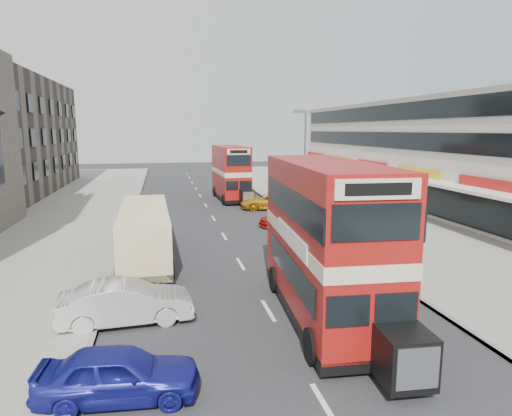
{
  "coord_description": "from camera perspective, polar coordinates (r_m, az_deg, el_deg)",
  "views": [
    {
      "loc": [
        -3.71,
        -13.29,
        6.7
      ],
      "look_at": [
        0.44,
        6.31,
        3.16
      ],
      "focal_mm": 31.15,
      "sensor_mm": 36.0,
      "label": 1
    }
  ],
  "objects": [
    {
      "name": "commercial_row",
      "position": [
        42.53,
        22.01,
        6.6
      ],
      "size": [
        9.9,
        46.2,
        9.3
      ],
      "color": "beige",
      "rests_on": "ground"
    },
    {
      "name": "car_left_front",
      "position": [
        16.47,
        -16.32,
        -11.57
      ],
      "size": [
        4.66,
        1.87,
        1.51
      ],
      "primitive_type": "imported",
      "rotation": [
        0.0,
        0.0,
        1.63
      ],
      "color": "silver",
      "rests_on": "ground"
    },
    {
      "name": "ground",
      "position": [
        15.34,
        3.4,
        -15.89
      ],
      "size": [
        160.0,
        160.0,
        0.0
      ],
      "primitive_type": "plane",
      "color": "#28282B",
      "rests_on": "ground"
    },
    {
      "name": "car_left_near",
      "position": [
        12.33,
        -17.24,
        -19.65
      ],
      "size": [
        4.15,
        1.95,
        1.37
      ],
      "primitive_type": "imported",
      "rotation": [
        0.0,
        0.0,
        1.49
      ],
      "color": "navy",
      "rests_on": "ground"
    },
    {
      "name": "cyclist",
      "position": [
        33.76,
        2.23,
        -0.35
      ],
      "size": [
        0.84,
        1.9,
        1.9
      ],
      "rotation": [
        0.0,
        0.0,
        -0.11
      ],
      "color": "gray",
      "rests_on": "ground"
    },
    {
      "name": "street_lamp",
      "position": [
        32.98,
        6.19,
        6.64
      ],
      "size": [
        1.0,
        0.2,
        8.12
      ],
      "color": "slate",
      "rests_on": "ground"
    },
    {
      "name": "car_right_a",
      "position": [
        31.22,
        4.12,
        -1.27
      ],
      "size": [
        4.24,
        1.92,
        1.2
      ],
      "primitive_type": "imported",
      "rotation": [
        0.0,
        0.0,
        -1.51
      ],
      "color": "#A91410",
      "rests_on": "ground"
    },
    {
      "name": "pedestrian_near",
      "position": [
        31.89,
        10.29,
        -0.25
      ],
      "size": [
        0.85,
        0.79,
        1.9
      ],
      "primitive_type": "imported",
      "rotation": [
        0.0,
        0.0,
        3.75
      ],
      "color": "gray",
      "rests_on": "pavement_right"
    },
    {
      "name": "road_surface",
      "position": [
        34.16,
        -5.49,
        -1.32
      ],
      "size": [
        12.0,
        90.0,
        0.01
      ],
      "primitive_type": "cube",
      "color": "#28282B",
      "rests_on": "ground"
    },
    {
      "name": "car_right_b",
      "position": [
        37.84,
        1.69,
        0.87
      ],
      "size": [
        5.16,
        2.88,
        1.36
      ],
      "primitive_type": "imported",
      "rotation": [
        0.0,
        0.0,
        -1.7
      ],
      "color": "orange",
      "rests_on": "ground"
    },
    {
      "name": "bus_second",
      "position": [
        42.89,
        -3.25,
        4.56
      ],
      "size": [
        2.76,
        9.1,
        4.99
      ],
      "rotation": [
        0.0,
        0.0,
        3.17
      ],
      "color": "black",
      "rests_on": "ground"
    },
    {
      "name": "kerb_left",
      "position": [
        34.03,
        -15.75,
        -1.58
      ],
      "size": [
        0.2,
        90.0,
        0.16
      ],
      "primitive_type": "cube",
      "color": "gray",
      "rests_on": "ground"
    },
    {
      "name": "pavement_left",
      "position": [
        34.94,
        -25.45,
        -1.89
      ],
      "size": [
        12.0,
        90.0,
        0.15
      ],
      "primitive_type": "cube",
      "color": "gray",
      "rests_on": "ground"
    },
    {
      "name": "kerb_right",
      "position": [
        35.33,
        4.39,
        -0.81
      ],
      "size": [
        0.2,
        90.0,
        0.16
      ],
      "primitive_type": "cube",
      "color": "gray",
      "rests_on": "ground"
    },
    {
      "name": "pavement_right",
      "position": [
        37.4,
        13.1,
        -0.44
      ],
      "size": [
        12.0,
        90.0,
        0.15
      ],
      "primitive_type": "cube",
      "color": "gray",
      "rests_on": "ground"
    },
    {
      "name": "bus_main",
      "position": [
        15.87,
        8.99,
        -4.12
      ],
      "size": [
        3.26,
        10.0,
        5.42
      ],
      "rotation": [
        0.0,
        0.0,
        3.08
      ],
      "color": "black",
      "rests_on": "ground"
    },
    {
      "name": "coach",
      "position": [
        23.86,
        -14.1,
        -2.91
      ],
      "size": [
        2.69,
        9.56,
        2.52
      ],
      "rotation": [
        0.0,
        0.0,
        0.03
      ],
      "color": "black",
      "rests_on": "ground"
    }
  ]
}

